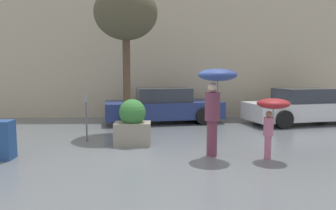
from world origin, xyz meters
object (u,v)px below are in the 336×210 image
person_child (272,110)px  parked_car_far (304,107)px  person_adult (215,91)px  parking_meter (86,109)px  street_tree (126,15)px  parked_car_near (164,107)px  newspaper_box (2,140)px  planter_box (132,123)px

person_child → parked_car_far: bearing=105.6°
person_adult → parking_meter: person_adult is taller
person_adult → parked_car_far: (4.27, 4.70, -0.93)m
person_adult → parking_meter: bearing=-150.5°
person_adult → street_tree: 4.43m
parked_car_near → parking_meter: bearing=136.7°
parking_meter → newspaper_box: bearing=-131.0°
parked_car_near → parked_car_far: 5.40m
person_child → newspaper_box: (-6.21, 0.24, -0.69)m
person_adult → newspaper_box: person_adult is taller
person_child → parking_meter: 5.08m
parked_car_far → person_child: bearing=137.2°
parking_meter → parked_car_far: bearing=21.1°
person_adult → planter_box: bearing=-156.3°
parked_car_far → newspaper_box: bearing=105.6°
parked_car_near → parked_car_far: size_ratio=1.01×
parked_car_far → person_adult: bearing=126.1°
parked_car_far → parked_car_near: bearing=73.6°
person_child → parking_meter: size_ratio=1.05×
planter_box → person_child: size_ratio=0.89×
planter_box → person_child: person_child is taller
planter_box → parked_car_near: 3.93m
street_tree → parking_meter: 3.28m
person_child → parked_car_near: (-2.36, 5.43, -0.51)m
planter_box → street_tree: bearing=99.9°
newspaper_box → street_tree: bearing=49.6°
parking_meter → parked_car_near: bearing=56.1°
street_tree → newspaper_box: (-2.61, -3.07, -3.34)m
newspaper_box → parking_meter: bearing=49.0°
parked_car_far → planter_box: bearing=106.4°
planter_box → person_child: (3.30, -1.62, 0.54)m
planter_box → street_tree: (-0.30, 1.69, 3.19)m
street_tree → newspaper_box: bearing=-130.4°
parked_car_near → street_tree: 4.01m
newspaper_box → person_adult: bearing=0.6°
person_child → parking_meter: bearing=-156.9°
street_tree → parking_meter: bearing=-129.5°
person_adult → street_tree: bearing=-175.4°
parked_car_near → newspaper_box: parked_car_near is taller
person_adult → parked_car_near: size_ratio=0.44×
parked_car_far → street_tree: bearing=92.6°
person_child → parking_meter: (-4.65, 2.04, -0.18)m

